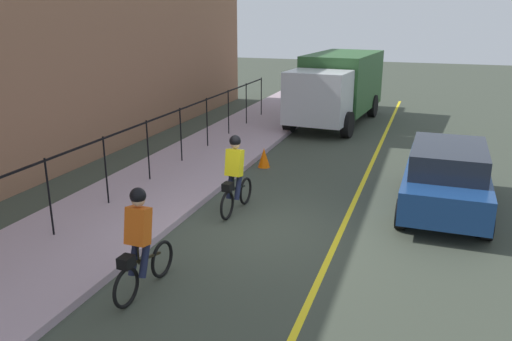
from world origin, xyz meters
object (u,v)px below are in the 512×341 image
cyclist_lead (235,175)px  box_truck_background (338,85)px  traffic_cone_near (264,158)px  patrol_sedan (446,176)px  cyclist_follow (140,242)px

cyclist_lead → box_truck_background: bearing=1.4°
box_truck_background → traffic_cone_near: 7.33m
patrol_sedan → box_truck_background: box_truck_background is taller
cyclist_lead → cyclist_follow: size_ratio=1.00×
cyclist_lead → traffic_cone_near: cyclist_lead is taller
cyclist_lead → box_truck_background: box_truck_background is taller
patrol_sedan → box_truck_background: bearing=25.8°
cyclist_follow → patrol_sedan: bearing=-37.0°
traffic_cone_near → cyclist_lead: bearing=-172.2°
cyclist_follow → box_truck_background: size_ratio=0.26×
cyclist_follow → box_truck_background: 14.71m
cyclist_follow → traffic_cone_near: (7.52, 0.35, -0.62)m
cyclist_lead → patrol_sedan: 4.87m
traffic_cone_near → box_truck_background: bearing=-6.7°
traffic_cone_near → patrol_sedan: bearing=-111.1°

